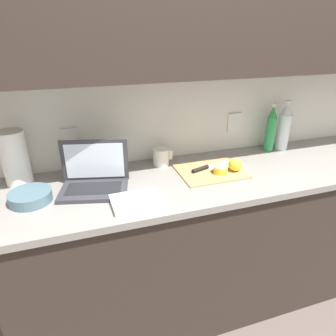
# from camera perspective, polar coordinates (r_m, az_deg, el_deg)

# --- Properties ---
(ground_plane) EXTENTS (12.00, 12.00, 0.00)m
(ground_plane) POSITION_cam_1_polar(r_m,az_deg,el_deg) (2.24, 8.94, -22.50)
(ground_plane) COLOR #564C47
(ground_plane) RESTS_ON ground
(wall_back) EXTENTS (5.20, 0.38, 2.60)m
(wall_back) POSITION_cam_1_polar(r_m,az_deg,el_deg) (1.73, 8.94, 22.05)
(wall_back) COLOR white
(wall_back) RESTS_ON ground_plane
(counter_unit) EXTENTS (2.41, 0.61, 0.92)m
(counter_unit) POSITION_cam_1_polar(r_m,az_deg,el_deg) (1.93, 10.42, -12.75)
(counter_unit) COLOR #332823
(counter_unit) RESTS_ON ground_plane
(laptop) EXTENTS (0.37, 0.29, 0.23)m
(laptop) POSITION_cam_1_polar(r_m,az_deg,el_deg) (1.51, -13.84, -1.84)
(laptop) COLOR #333338
(laptop) RESTS_ON counter_unit
(cutting_board) EXTENTS (0.35, 0.28, 0.01)m
(cutting_board) POSITION_cam_1_polar(r_m,az_deg,el_deg) (1.67, 8.09, -0.61)
(cutting_board) COLOR tan
(cutting_board) RESTS_ON counter_unit
(knife) EXTENTS (0.27, 0.11, 0.02)m
(knife) POSITION_cam_1_polar(r_m,az_deg,el_deg) (1.68, 7.01, 0.05)
(knife) COLOR silver
(knife) RESTS_ON cutting_board
(lemon_half_cut) EXTENTS (0.07, 0.07, 0.04)m
(lemon_half_cut) POSITION_cam_1_polar(r_m,az_deg,el_deg) (1.64, 9.98, -0.31)
(lemon_half_cut) COLOR yellow
(lemon_half_cut) RESTS_ON cutting_board
(lemon_whole_beside) EXTENTS (0.07, 0.07, 0.07)m
(lemon_whole_beside) POSITION_cam_1_polar(r_m,az_deg,el_deg) (1.68, 12.69, 0.63)
(lemon_whole_beside) COLOR yellow
(lemon_whole_beside) RESTS_ON cutting_board
(bottle_green_soda) EXTENTS (0.08, 0.08, 0.32)m
(bottle_green_soda) POSITION_cam_1_polar(r_m,az_deg,el_deg) (2.07, 21.21, 7.26)
(bottle_green_soda) COLOR silver
(bottle_green_soda) RESTS_ON counter_unit
(bottle_oil_tall) EXTENTS (0.06, 0.06, 0.31)m
(bottle_oil_tall) POSITION_cam_1_polar(r_m,az_deg,el_deg) (2.01, 18.95, 6.96)
(bottle_oil_tall) COLOR #2D934C
(bottle_oil_tall) RESTS_ON counter_unit
(measuring_cup) EXTENTS (0.12, 0.10, 0.10)m
(measuring_cup) POSITION_cam_1_polar(r_m,az_deg,el_deg) (1.72, -1.31, 2.17)
(measuring_cup) COLOR silver
(measuring_cup) RESTS_ON counter_unit
(bowl_white) EXTENTS (0.19, 0.19, 0.05)m
(bowl_white) POSITION_cam_1_polar(r_m,az_deg,el_deg) (1.50, -24.75, -5.00)
(bowl_white) COLOR slate
(bowl_white) RESTS_ON counter_unit
(paper_towel_roll) EXTENTS (0.13, 0.13, 0.28)m
(paper_towel_roll) POSITION_cam_1_polar(r_m,az_deg,el_deg) (1.66, -27.14, 1.71)
(paper_towel_roll) COLOR white
(paper_towel_roll) RESTS_ON counter_unit
(dish_towel) EXTENTS (0.23, 0.17, 0.02)m
(dish_towel) POSITION_cam_1_polar(r_m,az_deg,el_deg) (1.37, -6.11, -6.28)
(dish_towel) COLOR white
(dish_towel) RESTS_ON counter_unit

